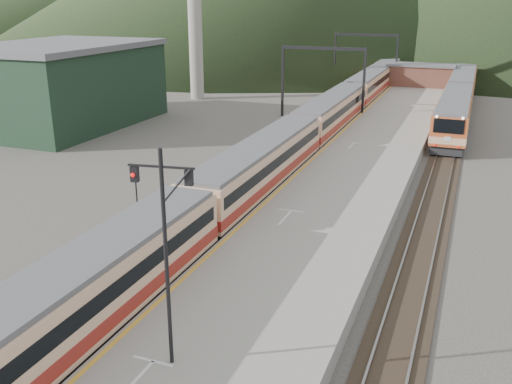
% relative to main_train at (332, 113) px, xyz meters
% --- Properties ---
extents(track_main, '(2.60, 200.00, 0.23)m').
position_rel_main_train_xyz_m(track_main, '(0.00, -8.46, -1.97)').
color(track_main, black).
rests_on(track_main, ground).
extents(track_far, '(2.60, 200.00, 0.23)m').
position_rel_main_train_xyz_m(track_far, '(-5.00, -8.46, -1.97)').
color(track_far, black).
rests_on(track_far, ground).
extents(track_second, '(2.60, 200.00, 0.23)m').
position_rel_main_train_xyz_m(track_second, '(11.50, -8.46, -1.97)').
color(track_second, black).
rests_on(track_second, ground).
extents(platform, '(8.00, 100.00, 1.00)m').
position_rel_main_train_xyz_m(platform, '(5.60, -10.46, -1.54)').
color(platform, gray).
rests_on(platform, ground).
extents(gantry_near, '(9.55, 0.25, 8.00)m').
position_rel_main_train_xyz_m(gantry_near, '(-2.85, 6.54, 3.55)').
color(gantry_near, black).
rests_on(gantry_near, ground).
extents(gantry_far, '(9.55, 0.25, 8.00)m').
position_rel_main_train_xyz_m(gantry_far, '(-2.85, 31.54, 3.55)').
color(gantry_far, black).
rests_on(gantry_far, ground).
extents(warehouse, '(14.50, 20.50, 8.60)m').
position_rel_main_train_xyz_m(warehouse, '(-28.00, -6.46, 2.28)').
color(warehouse, black).
rests_on(warehouse, ground).
extents(station_shed, '(9.40, 4.40, 3.10)m').
position_rel_main_train_xyz_m(station_shed, '(5.60, 29.54, 0.53)').
color(station_shed, brown).
rests_on(station_shed, platform).
extents(main_train, '(2.96, 101.44, 3.61)m').
position_rel_main_train_xyz_m(main_train, '(0.00, 0.00, 0.00)').
color(main_train, '#E9B389').
rests_on(main_train, track_main).
extents(second_train, '(3.04, 41.34, 3.71)m').
position_rel_main_train_xyz_m(second_train, '(11.50, 14.62, 0.05)').
color(second_train, '#C65629').
rests_on(second_train, track_second).
extents(signal_mast, '(2.18, 0.50, 7.75)m').
position_rel_main_train_xyz_m(signal_mast, '(4.43, -41.04, 3.66)').
color(signal_mast, black).
rests_on(signal_mast, platform).
extents(short_signal_a, '(0.26, 0.22, 2.27)m').
position_rel_main_train_xyz_m(short_signal_a, '(-2.42, -38.93, -0.57)').
color(short_signal_a, black).
rests_on(short_signal_a, ground).
extents(short_signal_b, '(0.23, 0.17, 2.27)m').
position_rel_main_train_xyz_m(short_signal_b, '(-3.01, -16.72, -0.57)').
color(short_signal_b, black).
rests_on(short_signal_b, ground).
extents(short_signal_c, '(0.26, 0.23, 2.27)m').
position_rel_main_train_xyz_m(short_signal_c, '(-6.98, -25.35, -0.57)').
color(short_signal_c, black).
rests_on(short_signal_c, ground).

